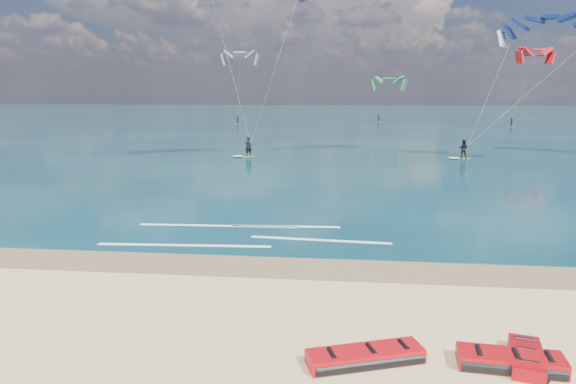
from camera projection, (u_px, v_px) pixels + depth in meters
The scene contains 10 objects.
ground at pixel (299, 149), 54.40m from camera, with size 320.00×320.00×0.00m, color tan.
wet_sand_strip at pixel (210, 264), 18.31m from camera, with size 320.00×2.40×0.01m, color brown.
sea at pixel (323, 118), 116.82m from camera, with size 320.00×200.00×0.04m, color #092B32.
packed_kite_left at pixel (365, 363), 11.69m from camera, with size 2.87×1.06×0.39m, color #BC0A12, non-canonical shape.
packed_kite_mid at pixel (510, 368), 11.47m from camera, with size 2.48×1.12×0.41m, color #A80B0F, non-canonical shape.
packed_kite_right at pixel (525, 364), 11.64m from camera, with size 1.90×1.00×0.36m, color #9D060F, non-canonical shape.
kitesurfer_main at pixel (251, 53), 42.99m from camera, with size 9.78×8.88×17.68m.
kitesurfer_far at pixel (509, 78), 43.38m from camera, with size 12.17×5.78×13.44m.
shoreline_foam at pixel (246, 234), 22.00m from camera, with size 11.78×3.86×0.01m.
distant_kites at pixel (383, 93), 88.19m from camera, with size 53.96×15.41×12.49m.
Camera 1 is at (4.63, -14.06, 6.10)m, focal length 32.00 mm.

